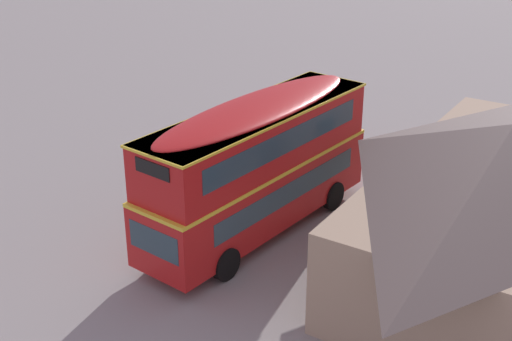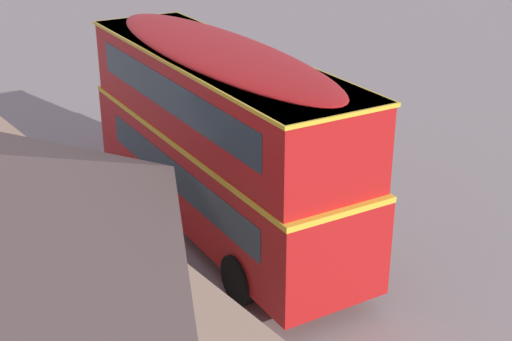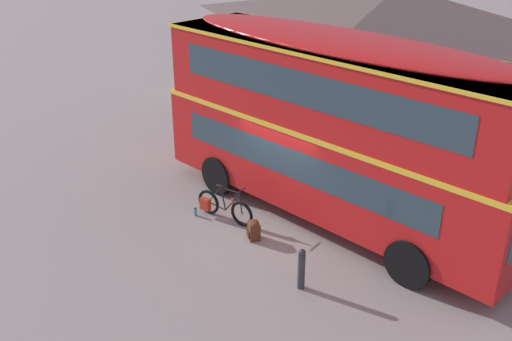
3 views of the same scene
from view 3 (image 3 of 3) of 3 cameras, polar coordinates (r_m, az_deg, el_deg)
ground_plane at (r=15.36m, az=2.30°, el=-4.71°), size 120.00×120.00×0.00m
double_decker_bus at (r=14.49m, az=7.75°, el=4.74°), size 10.15×3.47×4.79m
touring_bicycle at (r=15.18m, az=-3.29°, el=-3.51°), size 1.78×0.54×0.97m
backpack_on_ground at (r=14.36m, az=-0.23°, el=-5.78°), size 0.41×0.39×0.50m
water_bottle_blue_sports at (r=15.52m, az=-5.93°, el=-4.04°), size 0.08×0.08×0.23m
pub_building at (r=22.14m, az=13.15°, el=10.97°), size 13.82×7.33×4.86m
kerb_bollard at (r=12.59m, az=4.45°, el=-9.48°), size 0.16×0.16×0.97m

